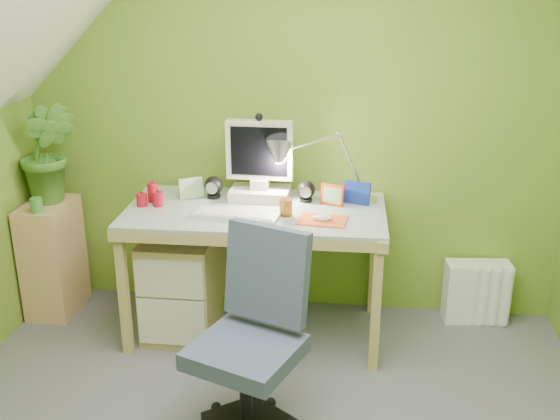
# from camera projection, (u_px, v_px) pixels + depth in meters

# --- Properties ---
(wall_back) EXTENTS (3.20, 0.01, 2.40)m
(wall_back) POSITION_uv_depth(u_px,v_px,m) (292.00, 119.00, 3.84)
(wall_back) COLOR olive
(wall_back) RESTS_ON floor
(desk) EXTENTS (1.45, 0.74, 0.77)m
(desk) POSITION_uv_depth(u_px,v_px,m) (256.00, 272.00, 3.78)
(desk) COLOR tan
(desk) RESTS_ON floor
(monitor) EXTENTS (0.37, 0.21, 0.50)m
(monitor) POSITION_uv_depth(u_px,v_px,m) (260.00, 157.00, 3.72)
(monitor) COLOR beige
(monitor) RESTS_ON desk
(speaker_left) EXTENTS (0.13, 0.13, 0.13)m
(speaker_left) POSITION_uv_depth(u_px,v_px,m) (214.00, 187.00, 3.80)
(speaker_left) COLOR black
(speaker_left) RESTS_ON desk
(speaker_right) EXTENTS (0.11, 0.11, 0.12)m
(speaker_right) POSITION_uv_depth(u_px,v_px,m) (306.00, 191.00, 3.74)
(speaker_right) COLOR black
(speaker_right) RESTS_ON desk
(keyboard) EXTENTS (0.47, 0.20, 0.02)m
(keyboard) POSITION_uv_depth(u_px,v_px,m) (237.00, 215.00, 3.52)
(keyboard) COLOR silver
(keyboard) RESTS_ON desk
(mousepad) EXTENTS (0.27, 0.21, 0.01)m
(mousepad) POSITION_uv_depth(u_px,v_px,m) (322.00, 220.00, 3.47)
(mousepad) COLOR #DD5322
(mousepad) RESTS_ON desk
(mouse) EXTENTS (0.11, 0.08, 0.03)m
(mouse) POSITION_uv_depth(u_px,v_px,m) (322.00, 218.00, 3.46)
(mouse) COLOR silver
(mouse) RESTS_ON mousepad
(amber_tumbler) EXTENTS (0.08, 0.08, 0.09)m
(amber_tumbler) POSITION_uv_depth(u_px,v_px,m) (286.00, 207.00, 3.53)
(amber_tumbler) COLOR brown
(amber_tumbler) RESTS_ON desk
(candle_cluster) EXTENTS (0.16, 0.14, 0.11)m
(candle_cluster) POSITION_uv_depth(u_px,v_px,m) (151.00, 195.00, 3.70)
(candle_cluster) COLOR #B40F23
(candle_cluster) RESTS_ON desk
(photo_frame_red) EXTENTS (0.13, 0.07, 0.12)m
(photo_frame_red) POSITION_uv_depth(u_px,v_px,m) (332.00, 195.00, 3.69)
(photo_frame_red) COLOR red
(photo_frame_red) RESTS_ON desk
(photo_frame_blue) EXTENTS (0.15, 0.06, 0.13)m
(photo_frame_blue) POSITION_uv_depth(u_px,v_px,m) (357.00, 193.00, 3.71)
(photo_frame_blue) COLOR navy
(photo_frame_blue) RESTS_ON desk
(photo_frame_green) EXTENTS (0.13, 0.09, 0.12)m
(photo_frame_green) POSITION_uv_depth(u_px,v_px,m) (191.00, 188.00, 3.80)
(photo_frame_green) COLOR #91B57C
(photo_frame_green) RESTS_ON desk
(desk_lamp) EXTENTS (0.61, 0.38, 0.60)m
(desk_lamp) POSITION_uv_depth(u_px,v_px,m) (339.00, 150.00, 3.65)
(desk_lamp) COLOR silver
(desk_lamp) RESTS_ON desk
(side_ledge) EXTENTS (0.26, 0.40, 0.71)m
(side_ledge) POSITION_uv_depth(u_px,v_px,m) (53.00, 258.00, 4.04)
(side_ledge) COLOR tan
(side_ledge) RESTS_ON floor
(potted_plant) EXTENTS (0.35, 0.29, 0.61)m
(potted_plant) POSITION_uv_depth(u_px,v_px,m) (48.00, 152.00, 3.85)
(potted_plant) COLOR #417A28
(potted_plant) RESTS_ON side_ledge
(green_cup) EXTENTS (0.07, 0.07, 0.09)m
(green_cup) POSITION_uv_depth(u_px,v_px,m) (37.00, 205.00, 3.76)
(green_cup) COLOR #498E3B
(green_cup) RESTS_ON side_ledge
(task_chair) EXTENTS (0.65, 0.65, 0.90)m
(task_chair) POSITION_uv_depth(u_px,v_px,m) (245.00, 350.00, 2.88)
(task_chair) COLOR #3B4560
(task_chair) RESTS_ON floor
(radiator) EXTENTS (0.39, 0.19, 0.38)m
(radiator) POSITION_uv_depth(u_px,v_px,m) (476.00, 292.00, 3.96)
(radiator) COLOR white
(radiator) RESTS_ON floor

